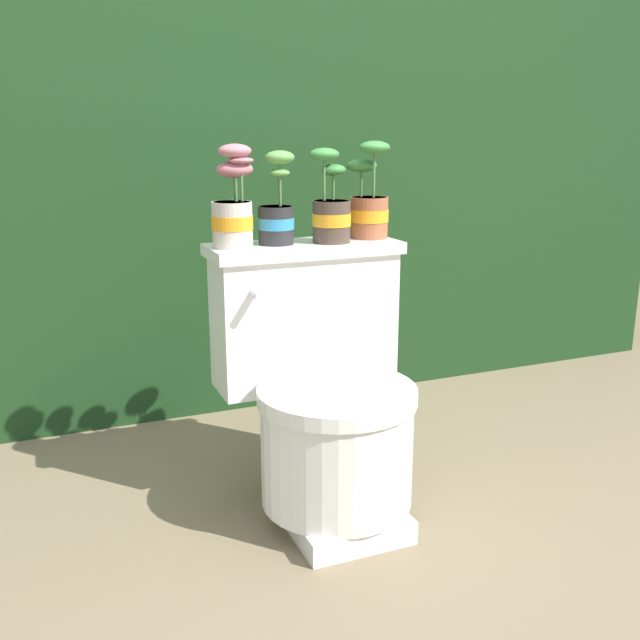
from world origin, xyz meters
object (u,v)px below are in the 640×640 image
at_px(potted_plant_midleft, 276,215).
at_px(potted_plant_midright, 369,205).
at_px(toilet, 324,396).
at_px(potted_plant_middle, 331,212).
at_px(potted_plant_left, 233,209).

height_order(potted_plant_midleft, potted_plant_midright, potted_plant_midright).
bearing_deg(toilet, potted_plant_midleft, 117.23).
xyz_separation_m(toilet, potted_plant_middle, (0.07, 0.11, 0.45)).
bearing_deg(potted_plant_left, toilet, -34.79).
distance_m(toilet, potted_plant_midleft, 0.47).
distance_m(potted_plant_middle, potted_plant_midright, 0.13).
bearing_deg(potted_plant_middle, potted_plant_left, 176.45).
bearing_deg(potted_plant_midright, potted_plant_left, -177.17).
distance_m(potted_plant_left, potted_plant_midleft, 0.12).
relative_size(potted_plant_left, potted_plant_middle, 1.05).
distance_m(toilet, potted_plant_midright, 0.52).
xyz_separation_m(potted_plant_middle, potted_plant_midright, (0.12, 0.03, 0.01)).
bearing_deg(potted_plant_middle, toilet, -120.53).
distance_m(potted_plant_midleft, potted_plant_midright, 0.26).
relative_size(potted_plant_midleft, potted_plant_midright, 0.91).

